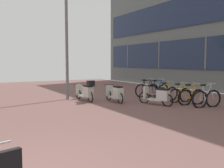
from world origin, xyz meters
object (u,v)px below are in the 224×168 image
Objects in this scene: bicycle_rack_01 at (191,97)px; bicycle_rack_03 at (167,93)px; bicycle_rack_04 at (158,91)px; scooter_near at (116,94)px; bicycle_rack_00 at (207,99)px; scooter_mid at (158,96)px; lamp_post at (67,32)px; bicycle_rack_05 at (147,90)px; scooter_far at (86,91)px; bicycle_rack_02 at (180,95)px.

bicycle_rack_01 is 1.47m from bicycle_rack_03.
bicycle_rack_04 is 0.83× the size of scooter_near.
bicycle_rack_00 is at bearing -87.24° from bicycle_rack_01.
bicycle_rack_00 reaches higher than bicycle_rack_04.
bicycle_rack_03 is at bearing 91.64° from bicycle_rack_00.
scooter_mid is 0.28× the size of lamp_post.
scooter_far is at bearing 175.77° from bicycle_rack_05.
scooter_near is (-2.48, 2.96, 0.04)m from bicycle_rack_00.
bicycle_rack_00 is at bearing -50.06° from scooter_near.
bicycle_rack_02 reaches higher than scooter_near.
bicycle_rack_00 is 1.03× the size of bicycle_rack_01.
bicycle_rack_03 is 0.76× the size of scooter_near.
scooter_far is at bearing 164.18° from bicycle_rack_04.
bicycle_rack_05 is 2.50m from scooter_near.
bicycle_rack_03 is at bearing 91.07° from bicycle_rack_01.
bicycle_rack_01 is 0.81× the size of scooter_mid.
scooter_mid is (-1.31, -1.54, 0.04)m from bicycle_rack_04.
bicycle_rack_04 is (0.03, 2.21, 0.02)m from bicycle_rack_01.
bicycle_rack_03 is at bearing -34.37° from lamp_post.
bicycle_rack_05 is (-0.08, 0.74, -0.01)m from bicycle_rack_04.
bicycle_rack_04 is at bearing -83.61° from bicycle_rack_05.
bicycle_rack_01 is 0.74m from bicycle_rack_02.
bicycle_rack_01 reaches higher than bicycle_rack_02.
scooter_mid is at bearing 152.20° from bicycle_rack_01.
scooter_near is 1.41m from scooter_far.
scooter_far reaches higher than bicycle_rack_05.
lamp_post is at bearing 128.50° from scooter_near.
bicycle_rack_03 is 0.22× the size of lamp_post.
lamp_post reaches higher than bicycle_rack_03.
scooter_near is at bearing 129.94° from bicycle_rack_00.
bicycle_rack_02 is at bearing -40.16° from lamp_post.
bicycle_rack_01 is at bearing -88.93° from bicycle_rack_03.
bicycle_rack_03 reaches higher than scooter_mid.
scooter_mid is (-1.25, -0.80, 0.06)m from bicycle_rack_03.
bicycle_rack_02 is at bearing -86.34° from bicycle_rack_05.
bicycle_rack_04 is at bearing 49.59° from scooter_mid.
scooter_mid is 5.31m from lamp_post.
bicycle_rack_02 is at bearing -87.71° from bicycle_rack_04.
bicycle_rack_05 is at bearing -17.56° from lamp_post.
bicycle_rack_01 is at bearing -96.93° from bicycle_rack_02.
scooter_near is 1.03× the size of scooter_mid.
bicycle_rack_04 is (0.06, 0.74, 0.03)m from bicycle_rack_03.
bicycle_rack_03 is (-0.03, 1.47, -0.01)m from bicycle_rack_01.
bicycle_rack_00 is at bearing -89.90° from bicycle_rack_04.
bicycle_rack_00 is 0.76× the size of scooter_far.
scooter_near is at bearing -51.50° from lamp_post.
lamp_post reaches higher than scooter_far.
bicycle_rack_05 is (-0.09, 3.68, -0.01)m from bicycle_rack_00.
lamp_post is (-4.05, 4.94, 2.91)m from bicycle_rack_00.
bicycle_rack_03 is (-0.06, 2.21, -0.03)m from bicycle_rack_00.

